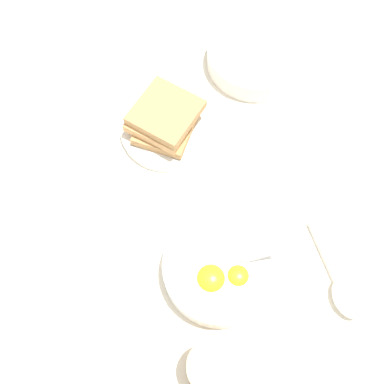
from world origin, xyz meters
TOP-DOWN VIEW (x-y plane):
  - ground_plane at (0.00, 0.00)m, footprint 3.00×3.00m
  - egg_bowl at (-0.09, 0.05)m, footprint 0.18×0.18m
  - toast_plate at (0.17, -0.03)m, footprint 0.17×0.17m
  - toast_sandwich at (0.17, -0.03)m, footprint 0.14×0.14m
  - soup_spoon at (-0.23, -0.09)m, footprint 0.17×0.08m
  - congee_bowl at (0.20, -0.25)m, footprint 0.18×0.18m
  - drinking_cup at (-0.20, 0.15)m, footprint 0.07×0.07m

SIDE VIEW (x-z plane):
  - ground_plane at x=0.00m, z-range 0.00..0.00m
  - toast_plate at x=0.17m, z-range 0.00..0.01m
  - soup_spoon at x=-0.23m, z-range 0.00..0.03m
  - congee_bowl at x=0.20m, z-range 0.00..0.04m
  - egg_bowl at x=-0.09m, z-range -0.01..0.06m
  - drinking_cup at x=-0.20m, z-range 0.00..0.08m
  - toast_sandwich at x=0.17m, z-range 0.02..0.06m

